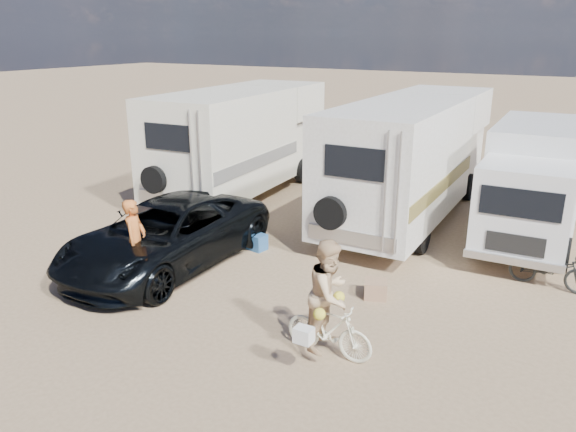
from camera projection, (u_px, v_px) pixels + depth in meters
The scene contains 12 objects.
ground at pixel (272, 320), 10.44m from camera, with size 140.00×140.00×0.00m, color #9C7D5D.
rv_main at pixel (412, 160), 15.79m from camera, with size 2.52×8.70×3.41m, color white, non-canonical shape.
rv_left at pixel (240, 143), 18.14m from camera, with size 2.71×7.39×3.43m, color beige, non-canonical shape.
box_truck at pixel (533, 185), 14.10m from camera, with size 2.16×6.12×2.92m, color silver, non-canonical shape.
dark_suv at pixel (167, 235), 12.65m from camera, with size 2.52×5.48×1.52m, color black.
bike_man at pixel (138, 266), 11.69m from camera, with size 0.61×1.75×0.92m, color #D24C0E.
bike_woman at pixel (329, 330), 9.17m from camera, with size 0.44×1.56×0.94m, color beige.
rider_man at pixel (136, 248), 11.56m from camera, with size 0.64×0.42×1.75m, color #C86428.
rider_woman at pixel (329, 304), 9.02m from camera, with size 0.91×0.71×1.87m, color tan.
bike_parked at pixel (551, 268), 11.63m from camera, with size 0.58×1.66×0.87m, color black.
cooler at pixel (256, 242), 13.79m from camera, with size 0.50×0.36×0.40m, color #2A578D.
crate at pixel (376, 289), 11.28m from camera, with size 0.45×0.45×0.36m, color #926B4F.
Camera 1 is at (4.90, -7.90, 5.14)m, focal length 34.55 mm.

